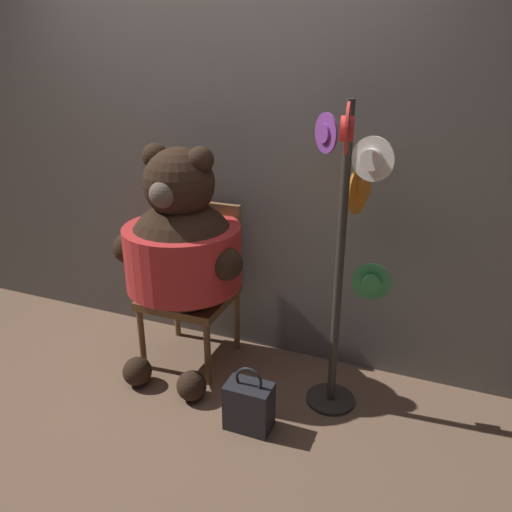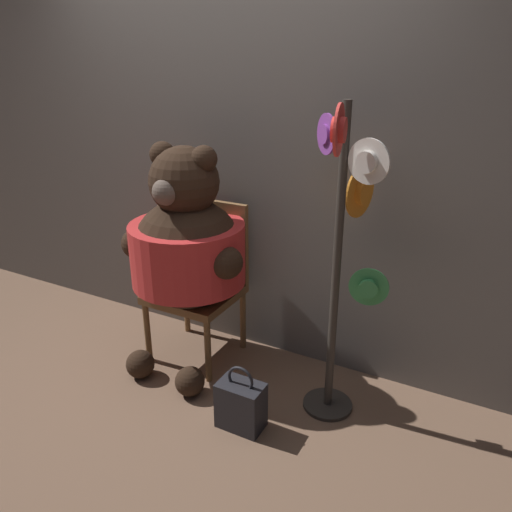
# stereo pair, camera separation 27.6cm
# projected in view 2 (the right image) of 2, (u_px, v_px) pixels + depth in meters

# --- Properties ---
(ground_plane) EXTENTS (14.00, 14.00, 0.00)m
(ground_plane) POSITION_uv_depth(u_px,v_px,m) (186.00, 375.00, 3.13)
(ground_plane) COLOR brown
(wall_back) EXTENTS (8.00, 0.10, 2.70)m
(wall_back) POSITION_uv_depth(u_px,v_px,m) (231.00, 143.00, 3.11)
(wall_back) COLOR #66605B
(wall_back) RESTS_ON ground_plane
(chair) EXTENTS (0.52, 0.49, 1.01)m
(chair) POSITION_uv_depth(u_px,v_px,m) (202.00, 276.00, 3.23)
(chair) COLOR brown
(chair) RESTS_ON ground_plane
(teddy_bear) EXTENTS (0.83, 0.74, 1.41)m
(teddy_bear) POSITION_uv_depth(u_px,v_px,m) (187.00, 246.00, 2.98)
(teddy_bear) COLOR black
(teddy_bear) RESTS_ON ground_plane
(hat_display_rack) EXTENTS (0.49, 0.61, 1.68)m
(hat_display_rack) POSITION_uv_depth(u_px,v_px,m) (345.00, 245.00, 2.49)
(hat_display_rack) COLOR #332D28
(hat_display_rack) RESTS_ON ground_plane
(handbag_on_ground) EXTENTS (0.25, 0.15, 0.38)m
(handbag_on_ground) POSITION_uv_depth(u_px,v_px,m) (241.00, 404.00, 2.65)
(handbag_on_ground) COLOR #232328
(handbag_on_ground) RESTS_ON ground_plane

